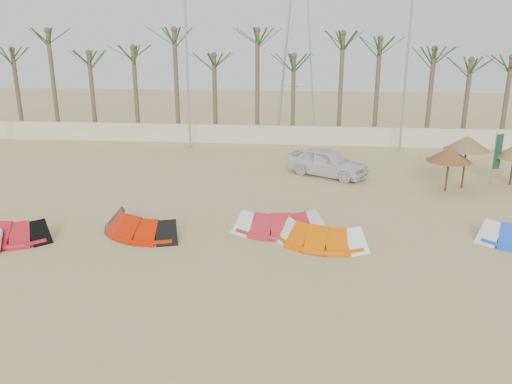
# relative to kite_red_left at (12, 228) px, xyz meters

# --- Properties ---
(ground) EXTENTS (120.00, 120.00, 0.00)m
(ground) POSITION_rel_kite_red_left_xyz_m (8.85, -3.35, -0.42)
(ground) COLOR tan
(ground) RESTS_ON ground
(boundary_wall) EXTENTS (60.00, 0.30, 1.30)m
(boundary_wall) POSITION_rel_kite_red_left_xyz_m (8.85, 18.65, 0.23)
(boundary_wall) COLOR beige
(boundary_wall) RESTS_ON ground
(palm_line) EXTENTS (52.00, 4.00, 7.70)m
(palm_line) POSITION_rel_kite_red_left_xyz_m (9.52, 20.15, 6.03)
(palm_line) COLOR brown
(palm_line) RESTS_ON ground
(lamp_b) EXTENTS (1.25, 0.14, 11.00)m
(lamp_b) POSITION_rel_kite_red_left_xyz_m (2.88, 16.65, 5.35)
(lamp_b) COLOR #A5A8AD
(lamp_b) RESTS_ON ground
(lamp_c) EXTENTS (1.25, 0.14, 11.00)m
(lamp_c) POSITION_rel_kite_red_left_xyz_m (16.88, 16.65, 5.35)
(lamp_c) COLOR #A5A8AD
(lamp_c) RESTS_ON ground
(pylon) EXTENTS (3.00, 3.00, 14.00)m
(pylon) POSITION_rel_kite_red_left_xyz_m (9.85, 24.65, -0.42)
(pylon) COLOR #A5A8AD
(pylon) RESTS_ON ground
(kite_red_left) EXTENTS (3.16, 1.61, 0.90)m
(kite_red_left) POSITION_rel_kite_red_left_xyz_m (0.00, 0.00, 0.00)
(kite_red_left) COLOR red
(kite_red_left) RESTS_ON ground
(kite_red_mid) EXTENTS (3.85, 2.71, 0.90)m
(kite_red_mid) POSITION_rel_kite_red_left_xyz_m (4.59, 1.12, 0.00)
(kite_red_mid) COLOR #C31C01
(kite_red_mid) RESTS_ON ground
(kite_red_right) EXTENTS (3.64, 1.95, 0.90)m
(kite_red_right) POSITION_rel_kite_red_left_xyz_m (9.88, 2.01, 0.00)
(kite_red_right) COLOR red
(kite_red_right) RESTS_ON ground
(kite_orange) EXTENTS (3.61, 2.29, 0.90)m
(kite_orange) POSITION_rel_kite_red_left_xyz_m (11.38, 0.82, 0.00)
(kite_orange) COLOR #E45E00
(kite_orange) RESTS_ON ground
(parasol_left) EXTENTS (2.15, 2.15, 2.20)m
(parasol_left) POSITION_rel_kite_red_left_xyz_m (17.63, 7.97, 1.43)
(parasol_left) COLOR #4C331E
(parasol_left) RESTS_ON ground
(parasol_mid) EXTENTS (2.20, 2.20, 2.64)m
(parasol_mid) POSITION_rel_kite_red_left_xyz_m (18.58, 8.62, 1.87)
(parasol_mid) COLOR #4C331E
(parasol_mid) RESTS_ON ground
(flag_green) EXTENTS (0.44, 0.15, 2.76)m
(flag_green) POSITION_rel_kite_red_left_xyz_m (20.35, 9.40, 1.22)
(flag_green) COLOR #A5A8AD
(flag_green) RESTS_ON ground
(car) EXTENTS (4.73, 3.75, 1.51)m
(car) POSITION_rel_kite_red_left_xyz_m (11.94, 10.25, 0.34)
(car) COLOR silver
(car) RESTS_ON ground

